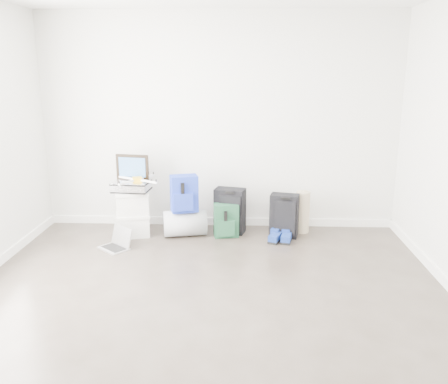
{
  "coord_description": "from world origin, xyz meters",
  "views": [
    {
      "loc": [
        0.32,
        -3.47,
        2.02
      ],
      "look_at": [
        0.09,
        1.9,
        0.61
      ],
      "focal_mm": 38.0,
      "sensor_mm": 36.0,
      "label": 1
    }
  ],
  "objects_px": {
    "large_suitcase": "(230,211)",
    "laptop": "(117,243)",
    "briefcase": "(131,186)",
    "duffel_bag": "(185,223)",
    "boxes_stack": "(133,213)",
    "carry_on": "(284,216)"
  },
  "relations": [
    {
      "from": "briefcase",
      "to": "laptop",
      "type": "distance_m",
      "value": 0.72
    },
    {
      "from": "briefcase",
      "to": "laptop",
      "type": "xyz_separation_m",
      "value": [
        -0.09,
        -0.44,
        -0.57
      ]
    },
    {
      "from": "large_suitcase",
      "to": "laptop",
      "type": "xyz_separation_m",
      "value": [
        -1.28,
        -0.59,
        -0.23
      ]
    },
    {
      "from": "duffel_bag",
      "to": "boxes_stack",
      "type": "bearing_deg",
      "value": 169.8
    },
    {
      "from": "laptop",
      "to": "carry_on",
      "type": "bearing_deg",
      "value": 55.12
    },
    {
      "from": "carry_on",
      "to": "duffel_bag",
      "type": "bearing_deg",
      "value": -165.42
    },
    {
      "from": "laptop",
      "to": "briefcase",
      "type": "bearing_deg",
      "value": 119.24
    },
    {
      "from": "boxes_stack",
      "to": "duffel_bag",
      "type": "bearing_deg",
      "value": -13.49
    },
    {
      "from": "duffel_bag",
      "to": "laptop",
      "type": "distance_m",
      "value": 0.87
    },
    {
      "from": "laptop",
      "to": "large_suitcase",
      "type": "bearing_deg",
      "value": 66.01
    },
    {
      "from": "boxes_stack",
      "to": "briefcase",
      "type": "relative_size",
      "value": 1.33
    },
    {
      "from": "boxes_stack",
      "to": "duffel_bag",
      "type": "relative_size",
      "value": 1.09
    },
    {
      "from": "boxes_stack",
      "to": "briefcase",
      "type": "xyz_separation_m",
      "value": [
        0.0,
        0.0,
        0.34
      ]
    },
    {
      "from": "duffel_bag",
      "to": "laptop",
      "type": "bearing_deg",
      "value": -159.99
    },
    {
      "from": "boxes_stack",
      "to": "large_suitcase",
      "type": "distance_m",
      "value": 1.2
    },
    {
      "from": "large_suitcase",
      "to": "laptop",
      "type": "relative_size",
      "value": 1.37
    },
    {
      "from": "carry_on",
      "to": "briefcase",
      "type": "bearing_deg",
      "value": -165.28
    },
    {
      "from": "duffel_bag",
      "to": "carry_on",
      "type": "xyz_separation_m",
      "value": [
        1.22,
        0.03,
        0.11
      ]
    },
    {
      "from": "large_suitcase",
      "to": "carry_on",
      "type": "distance_m",
      "value": 0.68
    },
    {
      "from": "boxes_stack",
      "to": "laptop",
      "type": "bearing_deg",
      "value": -117.13
    },
    {
      "from": "duffel_bag",
      "to": "carry_on",
      "type": "distance_m",
      "value": 1.22
    },
    {
      "from": "briefcase",
      "to": "large_suitcase",
      "type": "distance_m",
      "value": 1.25
    }
  ]
}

